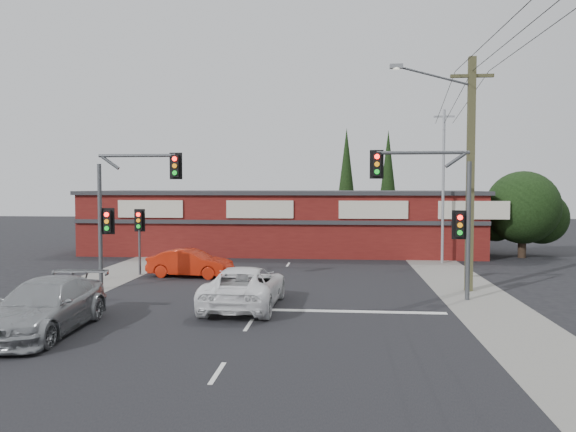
# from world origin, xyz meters

# --- Properties ---
(ground) EXTENTS (120.00, 120.00, 0.00)m
(ground) POSITION_xyz_m (0.00, 0.00, 0.00)
(ground) COLOR black
(ground) RESTS_ON ground
(road_strip) EXTENTS (14.00, 70.00, 0.01)m
(road_strip) POSITION_xyz_m (0.00, 5.00, 0.01)
(road_strip) COLOR black
(road_strip) RESTS_ON ground
(verge_left) EXTENTS (3.00, 70.00, 0.02)m
(verge_left) POSITION_xyz_m (-8.50, 5.00, 0.01)
(verge_left) COLOR gray
(verge_left) RESTS_ON ground
(verge_right) EXTENTS (3.00, 70.00, 0.02)m
(verge_right) POSITION_xyz_m (8.50, 5.00, 0.01)
(verge_right) COLOR gray
(verge_right) RESTS_ON ground
(stop_line) EXTENTS (6.50, 0.35, 0.01)m
(stop_line) POSITION_xyz_m (3.50, -1.50, 0.01)
(stop_line) COLOR silver
(stop_line) RESTS_ON ground
(white_suv) EXTENTS (2.69, 5.58, 1.53)m
(white_suv) POSITION_xyz_m (-0.60, -1.03, 0.77)
(white_suv) COLOR white
(white_suv) RESTS_ON ground
(silver_suv) EXTENTS (2.44, 5.68, 1.63)m
(silver_suv) POSITION_xyz_m (-6.12, -5.27, 0.81)
(silver_suv) COLOR #9A9D9F
(silver_suv) RESTS_ON ground
(red_sedan) EXTENTS (4.38, 2.02, 1.39)m
(red_sedan) POSITION_xyz_m (-4.47, 5.66, 0.69)
(red_sedan) COLOR #B8200B
(red_sedan) RESTS_ON ground
(lane_dashes) EXTENTS (0.12, 39.55, 0.01)m
(lane_dashes) POSITION_xyz_m (0.00, 0.97, 0.02)
(lane_dashes) COLOR silver
(lane_dashes) RESTS_ON ground
(shop_building) EXTENTS (27.30, 8.40, 4.22)m
(shop_building) POSITION_xyz_m (-0.99, 16.99, 2.13)
(shop_building) COLOR #551311
(shop_building) RESTS_ON ground
(tree_cluster) EXTENTS (5.90, 5.10, 5.50)m
(tree_cluster) POSITION_xyz_m (14.69, 15.44, 2.90)
(tree_cluster) COLOR #2D2116
(tree_cluster) RESTS_ON ground
(conifer_near) EXTENTS (1.80, 1.80, 9.25)m
(conifer_near) POSITION_xyz_m (3.50, 24.00, 5.48)
(conifer_near) COLOR #2D2116
(conifer_near) RESTS_ON ground
(conifer_far) EXTENTS (1.80, 1.80, 9.25)m
(conifer_far) POSITION_xyz_m (7.00, 26.00, 5.48)
(conifer_far) COLOR #2D2116
(conifer_far) RESTS_ON ground
(traffic_mast_left) EXTENTS (3.77, 0.27, 5.97)m
(traffic_mast_left) POSITION_xyz_m (-6.43, 2.00, 3.93)
(traffic_mast_left) COLOR #47494C
(traffic_mast_left) RESTS_ON ground
(traffic_mast_right) EXTENTS (3.96, 0.27, 5.97)m
(traffic_mast_right) POSITION_xyz_m (6.86, 1.00, 3.95)
(traffic_mast_right) COLOR #47494C
(traffic_mast_right) RESTS_ON ground
(pedestal_signal) EXTENTS (0.55, 0.27, 3.38)m
(pedestal_signal) POSITION_xyz_m (-7.20, 6.01, 2.41)
(pedestal_signal) COLOR #47494C
(pedestal_signal) RESTS_ON ground
(utility_pole) EXTENTS (4.38, 0.59, 10.00)m
(utility_pole) POSITION_xyz_m (8.36, 2.99, 5.40)
(utility_pole) COLOR #4C4A2B
(utility_pole) RESTS_ON ground
(steel_pole) EXTENTS (1.20, 0.16, 9.00)m
(steel_pole) POSITION_xyz_m (9.00, 12.00, 4.70)
(steel_pole) COLOR gray
(steel_pole) RESTS_ON ground
(power_lines) EXTENTS (2.01, 29.00, 1.22)m
(power_lines) POSITION_xyz_m (8.47, -2.47, 9.04)
(power_lines) COLOR black
(power_lines) RESTS_ON ground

